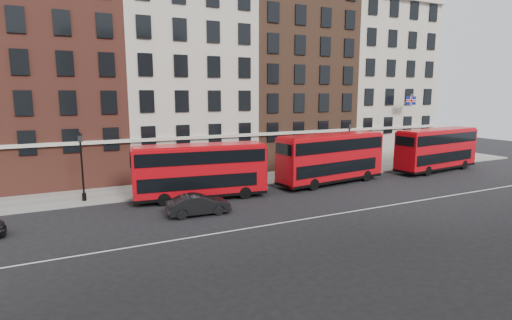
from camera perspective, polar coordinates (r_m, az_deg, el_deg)
name	(u,v)px	position (r m, az deg, el deg)	size (l,w,h in m)	color
ground	(259,216)	(27.78, 0.48, -7.98)	(120.00, 120.00, 0.00)	black
pavement	(209,184)	(37.13, -6.79, -3.44)	(80.00, 5.00, 0.15)	gray
kerb	(218,190)	(34.84, -5.42, -4.27)	(80.00, 0.30, 0.16)	gray
road_centre_line	(273,224)	(26.09, 2.46, -9.15)	(70.00, 0.12, 0.01)	white
building_terrace	(180,75)	(43.20, -10.76, 11.84)	(64.00, 11.95, 22.00)	#B2A99A
bus_b	(200,170)	(31.84, -8.04, -1.43)	(10.69, 3.83, 4.40)	#B70911
bus_c	(331,157)	(37.63, 10.65, 0.40)	(11.34, 4.05, 4.66)	#B70911
bus_d	(436,149)	(47.26, 24.38, 1.49)	(11.13, 3.86, 4.58)	#B70911
car_front	(198,205)	(28.11, -8.22, -6.33)	(1.53, 4.40, 1.45)	black
lamp_post_left	(82,163)	(33.16, -23.63, -0.44)	(0.44, 0.44, 5.33)	black
lamp_post_right	(349,145)	(42.71, 13.12, 2.16)	(0.44, 0.44, 5.33)	black
traffic_light	(415,147)	(48.17, 21.78, 1.78)	(0.25, 0.45, 3.27)	black
iron_railings	(201,174)	(39.05, -7.87, -1.96)	(6.60, 0.06, 1.00)	black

